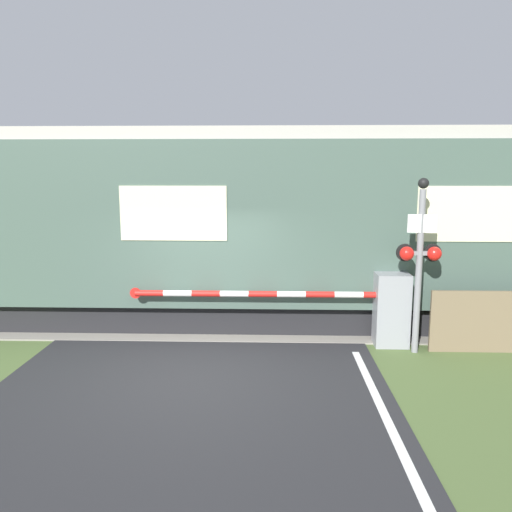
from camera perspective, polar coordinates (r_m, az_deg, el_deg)
ground_plane at (r=8.08m, az=-6.80°, el=-13.24°), size 80.00×80.00×0.00m
track_bed at (r=10.93m, az=-4.40°, el=-6.98°), size 36.00×3.20×0.13m
train at (r=10.64m, az=-7.91°, el=3.48°), size 19.53×2.83×3.95m
crossing_barrier at (r=9.31m, az=13.27°, el=-5.76°), size 5.06×0.44×1.34m
signal_post at (r=8.93m, az=18.21°, el=0.07°), size 0.76×0.26×3.03m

